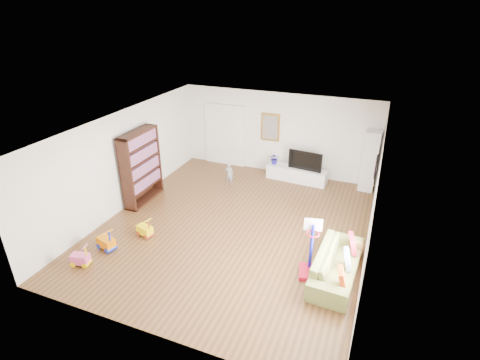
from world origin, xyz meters
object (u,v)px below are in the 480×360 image
at_px(media_console, 297,174).
at_px(bookshelf, 141,167).
at_px(sofa, 337,264).
at_px(basketball_hoop, 311,250).

distance_m(media_console, bookshelf, 4.87).
height_order(media_console, sofa, sofa).
bearing_deg(basketball_hoop, media_console, 95.18).
relative_size(media_console, basketball_hoop, 1.52).
xyz_separation_m(media_console, sofa, (1.92, -4.27, 0.08)).
xyz_separation_m(sofa, basketball_hoop, (-0.53, -0.16, 0.33)).
relative_size(bookshelf, sofa, 1.01).
xyz_separation_m(bookshelf, sofa, (5.72, -1.34, -0.75)).
bearing_deg(basketball_hoop, sofa, 4.83).
relative_size(bookshelf, basketball_hoop, 1.65).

